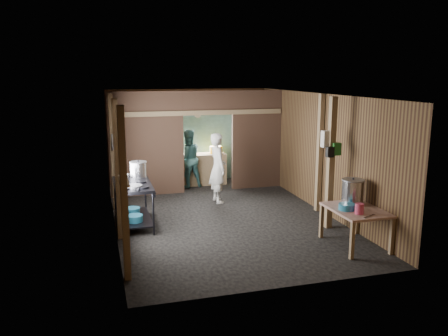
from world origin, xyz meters
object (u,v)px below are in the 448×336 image
object	(u,v)px
pink_bucket	(359,209)
cook	(218,168)
stock_pot	(353,192)
gas_range	(133,204)
yellow_tub	(216,150)
prep_table	(355,227)
stove_pot_large	(138,170)

from	to	relation	value
pink_bucket	cook	bearing A→B (deg)	112.22
stock_pot	pink_bucket	world-z (taller)	stock_pot
gas_range	yellow_tub	xyz separation A→B (m)	(2.54, 3.07, 0.51)
prep_table	stock_pot	size ratio (longest dim) A/B	2.42
stove_pot_large	gas_range	bearing A→B (deg)	-109.82
prep_table	yellow_tub	size ratio (longest dim) A/B	3.30
yellow_tub	stove_pot_large	bearing A→B (deg)	-132.42
stove_pot_large	stock_pot	size ratio (longest dim) A/B	0.75
stock_pot	pink_bucket	xyz separation A→B (m)	(-0.21, -0.59, -0.13)
stock_pot	stove_pot_large	bearing A→B (deg)	147.06
gas_range	yellow_tub	size ratio (longest dim) A/B	4.26
cook	prep_table	bearing A→B (deg)	-159.34
stove_pot_large	pink_bucket	bearing A→B (deg)	-40.67
gas_range	stove_pot_large	size ratio (longest dim) A/B	4.16
stove_pot_large	yellow_tub	world-z (taller)	stove_pot_large
stock_pot	cook	xyz separation A→B (m)	(-1.72, 3.10, -0.07)
prep_table	cook	world-z (taller)	cook
yellow_tub	pink_bucket	bearing A→B (deg)	-79.20
prep_table	pink_bucket	bearing A→B (deg)	-112.14
prep_table	stove_pot_large	world-z (taller)	stove_pot_large
prep_table	yellow_tub	world-z (taller)	yellow_tub
gas_range	stock_pot	distance (m)	4.28
pink_bucket	yellow_tub	distance (m)	5.64
prep_table	stock_pot	xyz separation A→B (m)	(0.10, 0.31, 0.56)
gas_range	stock_pot	bearing A→B (deg)	-26.35
prep_table	stove_pot_large	size ratio (longest dim) A/B	3.22
stock_pot	cook	bearing A→B (deg)	119.03
gas_range	pink_bucket	size ratio (longest dim) A/B	8.24
yellow_tub	cook	distance (m)	1.91
gas_range	prep_table	world-z (taller)	gas_range
prep_table	cook	xyz separation A→B (m)	(-1.62, 3.41, 0.49)
gas_range	stock_pot	world-z (taller)	stock_pot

